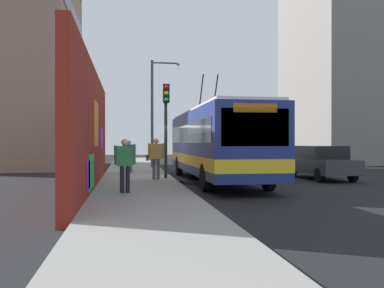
% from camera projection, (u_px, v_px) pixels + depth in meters
% --- Properties ---
extents(ground_plane, '(80.00, 80.00, 0.00)m').
position_uv_depth(ground_plane, '(171.00, 179.00, 19.55)').
color(ground_plane, black).
extents(sidewalk_slab, '(48.00, 3.20, 0.15)m').
position_uv_depth(sidewalk_slab, '(137.00, 178.00, 19.30)').
color(sidewalk_slab, gray).
rests_on(sidewalk_slab, ground_plane).
extents(graffiti_wall, '(13.69, 0.32, 4.36)m').
position_uv_depth(graffiti_wall, '(92.00, 130.00, 14.91)').
color(graffiti_wall, maroon).
rests_on(graffiti_wall, ground_plane).
extents(building_far_left, '(11.31, 6.81, 20.40)m').
position_uv_depth(building_far_left, '(24.00, 22.00, 28.87)').
color(building_far_left, gray).
rests_on(building_far_left, ground_plane).
extents(building_far_right, '(10.59, 8.85, 20.05)m').
position_uv_depth(building_far_right, '(349.00, 47.00, 35.76)').
color(building_far_right, gray).
rests_on(building_far_right, ground_plane).
extents(city_bus, '(11.48, 2.58, 4.95)m').
position_uv_depth(city_bus, '(215.00, 142.00, 18.27)').
color(city_bus, navy).
rests_on(city_bus, ground_plane).
extents(parked_car_dark_gray, '(4.54, 1.79, 1.58)m').
position_uv_depth(parked_car_dark_gray, '(320.00, 162.00, 19.58)').
color(parked_car_dark_gray, '#38383D').
rests_on(parked_car_dark_gray, ground_plane).
extents(parked_car_black, '(4.93, 1.90, 1.58)m').
position_uv_depth(parked_car_black, '(273.00, 157.00, 25.91)').
color(parked_car_black, black).
rests_on(parked_car_black, ground_plane).
extents(parked_car_navy, '(4.45, 1.80, 1.58)m').
position_uv_depth(parked_car_navy, '(246.00, 154.00, 31.62)').
color(parked_car_navy, navy).
rests_on(parked_car_navy, ground_plane).
extents(parked_car_silver, '(4.85, 1.84, 1.58)m').
position_uv_depth(parked_car_silver, '(226.00, 152.00, 37.91)').
color(parked_car_silver, '#B7B7BC').
rests_on(parked_car_silver, ground_plane).
extents(pedestrian_near_wall, '(0.23, 0.68, 1.71)m').
position_uv_depth(pedestrian_near_wall, '(125.00, 161.00, 12.99)').
color(pedestrian_near_wall, '#1E1E2D').
rests_on(pedestrian_near_wall, sidewalk_slab).
extents(pedestrian_at_curb, '(0.24, 0.78, 1.77)m').
position_uv_depth(pedestrian_at_curb, '(156.00, 155.00, 17.79)').
color(pedestrian_at_curb, '#595960').
rests_on(pedestrian_at_curb, sidewalk_slab).
extents(pedestrian_midblock, '(0.23, 0.76, 1.72)m').
position_uv_depth(pedestrian_midblock, '(129.00, 153.00, 22.00)').
color(pedestrian_midblock, '#595960').
rests_on(pedestrian_midblock, sidewalk_slab).
extents(traffic_light, '(0.49, 0.28, 4.22)m').
position_uv_depth(traffic_light, '(166.00, 115.00, 18.40)').
color(traffic_light, '#2D382D').
rests_on(traffic_light, sidewalk_slab).
extents(street_lamp, '(0.44, 1.93, 6.90)m').
position_uv_depth(street_lamp, '(155.00, 106.00, 26.63)').
color(street_lamp, '#4C4C51').
rests_on(street_lamp, sidewalk_slab).
extents(curbside_puddle, '(1.71, 1.71, 0.00)m').
position_uv_depth(curbside_puddle, '(189.00, 183.00, 17.86)').
color(curbside_puddle, black).
rests_on(curbside_puddle, ground_plane).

